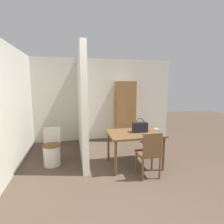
{
  "coord_description": "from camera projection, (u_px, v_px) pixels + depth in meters",
  "views": [
    {
      "loc": [
        -0.75,
        -1.91,
        1.72
      ],
      "look_at": [
        0.05,
        1.62,
        1.15
      ],
      "focal_mm": 28.0,
      "sensor_mm": 36.0,
      "label": 1
    }
  ],
  "objects": [
    {
      "name": "space_heater",
      "position": [
        153.0,
        135.0,
        5.26
      ],
      "size": [
        0.33,
        0.2,
        0.41
      ],
      "color": "#9E9EA3",
      "rests_on": "ground_plane"
    },
    {
      "name": "handbag",
      "position": [
        140.0,
        127.0,
        3.68
      ],
      "size": [
        0.3,
        0.15,
        0.3
      ],
      "color": "black",
      "rests_on": "dining_table"
    },
    {
      "name": "dining_table",
      "position": [
        135.0,
        136.0,
        3.66
      ],
      "size": [
        1.11,
        0.8,
        0.73
      ],
      "color": "brown",
      "rests_on": "ground_plane"
    },
    {
      "name": "ground_plane",
      "position": [
        136.0,
        218.0,
        2.28
      ],
      "size": [
        16.0,
        16.0,
        0.0
      ],
      "primitive_type": "plane",
      "color": "#4C3D30"
    },
    {
      "name": "wall_left",
      "position": [
        8.0,
        110.0,
        3.32
      ],
      "size": [
        0.12,
        4.45,
        2.5
      ],
      "color": "beige",
      "rests_on": "ground_plane"
    },
    {
      "name": "partition_wall",
      "position": [
        82.0,
        104.0,
        4.21
      ],
      "size": [
        0.12,
        2.24,
        2.5
      ],
      "color": "beige",
      "rests_on": "ground_plane"
    },
    {
      "name": "toilet",
      "position": [
        52.0,
        149.0,
        3.79
      ],
      "size": [
        0.37,
        0.52,
        0.76
      ],
      "color": "silver",
      "rests_on": "ground_plane"
    },
    {
      "name": "wall_back",
      "position": [
        97.0,
        100.0,
        5.46
      ],
      "size": [
        4.8,
        0.12,
        2.5
      ],
      "color": "beige",
      "rests_on": "ground_plane"
    },
    {
      "name": "wooden_cabinet",
      "position": [
        125.0,
        111.0,
        5.42
      ],
      "size": [
        0.57,
        0.45,
        1.82
      ],
      "color": "brown",
      "rests_on": "ground_plane"
    },
    {
      "name": "wooden_chair",
      "position": [
        149.0,
        153.0,
        3.2
      ],
      "size": [
        0.4,
        0.4,
        0.88
      ],
      "rotation": [
        0.0,
        0.0,
        -0.01
      ],
      "color": "brown",
      "rests_on": "ground_plane"
    }
  ]
}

